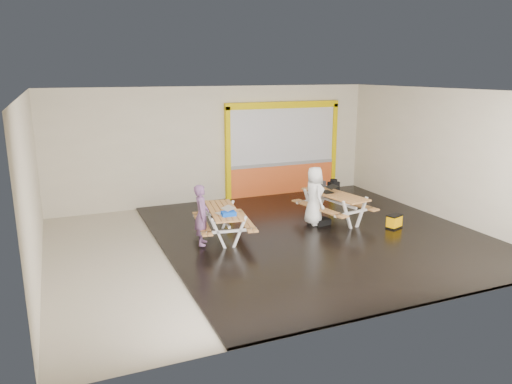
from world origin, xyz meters
name	(u,v)px	position (x,y,z in m)	size (l,w,h in m)	color
room	(271,169)	(0.00, 0.00, 1.75)	(10.02, 8.02, 3.52)	beige
deck	(317,234)	(1.25, 0.00, 0.03)	(7.50, 7.98, 0.05)	black
kiosk	(283,151)	(2.20, 3.93, 1.44)	(3.88, 0.16, 3.00)	orange
picnic_table_left	(223,217)	(-0.99, 0.55, 0.57)	(1.52, 2.02, 0.74)	tan
picnic_table_right	(334,200)	(2.18, 0.72, 0.60)	(1.68, 2.19, 0.79)	tan
person_left	(202,215)	(-1.61, 0.23, 0.78)	(0.51, 0.33, 1.39)	#6F4976
person_right	(314,196)	(1.50, 0.61, 0.82)	(0.74, 0.48, 1.50)	white
laptop_left	(225,212)	(-1.07, 0.21, 0.80)	(0.42, 0.39, 0.16)	silver
laptop_right	(329,190)	(2.11, 0.92, 0.85)	(0.43, 0.38, 0.17)	black
blue_pouch	(229,214)	(-1.03, 0.05, 0.79)	(0.32, 0.22, 0.09)	blue
toolbox	(319,184)	(2.16, 1.52, 0.87)	(0.39, 0.26, 0.21)	black
backpack	(333,188)	(2.64, 1.53, 0.71)	(0.32, 0.23, 0.51)	black
dark_case	(321,222)	(1.69, 0.54, 0.13)	(0.41, 0.31, 0.15)	black
fluke_bag	(394,222)	(3.25, -0.42, 0.22)	(0.47, 0.38, 0.35)	black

